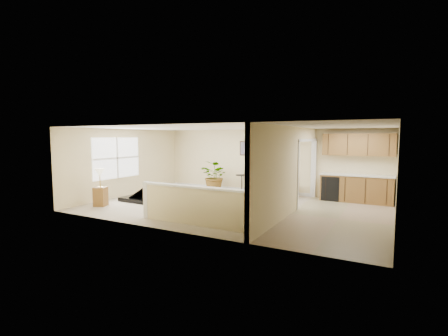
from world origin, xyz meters
The scene contains 20 objects.
floor centered at (0.00, 0.00, 0.00)m, with size 9.00×9.00×0.00m, color tan.
back_wall centered at (0.00, 3.00, 1.25)m, with size 9.00×0.04×2.50m, color beige.
front_wall centered at (0.00, -3.00, 1.25)m, with size 9.00×0.04×2.50m, color beige.
left_wall centered at (-4.50, 0.00, 1.25)m, with size 0.04×6.00×2.50m, color beige.
right_wall centered at (4.50, 0.00, 1.25)m, with size 0.04×6.00×2.50m, color beige.
ceiling centered at (0.00, 0.00, 2.50)m, with size 9.00×6.00×0.04m, color silver.
kitchen_vinyl centered at (3.15, 0.00, 0.00)m, with size 2.70×6.00×0.01m, color gray.
interior_partition centered at (1.80, 0.25, 1.22)m, with size 0.18×5.99×2.50m.
pony_half_wall centered at (0.08, -2.30, 0.52)m, with size 3.42×0.22×1.00m.
left_window centered at (-4.49, -0.50, 1.45)m, with size 0.05×2.15×1.45m, color white.
wall_art_left centered at (-0.95, 2.97, 1.75)m, with size 0.48×0.04×0.58m.
wall_mirror centered at (0.30, 2.97, 1.80)m, with size 0.55×0.04×0.55m.
kitchen_cabinets centered at (3.19, 2.73, 0.87)m, with size 2.36×0.65×2.33m.
piano centered at (-3.27, -0.36, 0.53)m, with size 1.62×1.67×1.27m.
piano_bench centered at (-1.93, -0.21, 0.25)m, with size 0.38×0.76×0.50m, color black.
loveseat centered at (0.47, 2.70, 0.35)m, with size 1.70×1.07×0.92m.
accent_table centered at (-0.96, 2.65, 0.45)m, with size 0.49×0.49×0.71m.
palm_plant centered at (-1.98, 2.32, 0.62)m, with size 1.32×1.21×1.26m.
small_plant centered at (1.15, 2.25, 0.21)m, with size 0.34×0.34×0.49m.
lamp_stand centered at (-3.85, -1.83, 0.51)m, with size 0.46×0.46×1.21m.
Camera 1 is at (4.48, -8.99, 2.20)m, focal length 26.00 mm.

